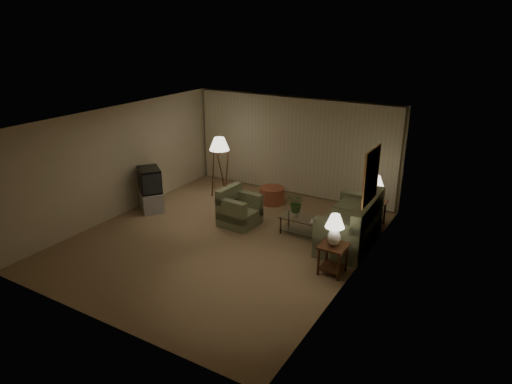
% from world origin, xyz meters
% --- Properties ---
extents(ground, '(7.00, 7.00, 0.00)m').
position_xyz_m(ground, '(0.00, 0.00, 0.00)').
color(ground, '#7E6045').
rests_on(ground, ground).
extents(room_shell, '(6.04, 7.02, 2.72)m').
position_xyz_m(room_shell, '(0.02, 1.51, 1.75)').
color(room_shell, beige).
rests_on(room_shell, ground).
extents(sofa, '(2.02, 1.14, 0.86)m').
position_xyz_m(sofa, '(2.50, 1.17, 0.43)').
color(sofa, gray).
rests_on(sofa, ground).
extents(armchair, '(0.94, 0.90, 0.71)m').
position_xyz_m(armchair, '(-0.08, 0.82, 0.35)').
color(armchair, gray).
rests_on(armchair, ground).
extents(side_table_near, '(0.51, 0.51, 0.60)m').
position_xyz_m(side_table_near, '(2.65, -0.18, 0.41)').
color(side_table_near, '#331B0D').
rests_on(side_table_near, ground).
extents(side_table_far, '(0.55, 0.46, 0.60)m').
position_xyz_m(side_table_far, '(2.65, 2.42, 0.41)').
color(side_table_far, '#331B0D').
rests_on(side_table_far, ground).
extents(table_lamp_near, '(0.37, 0.37, 0.63)m').
position_xyz_m(table_lamp_near, '(2.65, -0.18, 0.97)').
color(table_lamp_near, silver).
rests_on(table_lamp_near, side_table_near).
extents(table_lamp_far, '(0.36, 0.36, 0.63)m').
position_xyz_m(table_lamp_far, '(2.65, 2.42, 0.97)').
color(table_lamp_far, silver).
rests_on(table_lamp_far, side_table_far).
extents(coffee_table, '(1.01, 0.55, 0.41)m').
position_xyz_m(coffee_table, '(1.42, 1.07, 0.28)').
color(coffee_table, silver).
rests_on(coffee_table, ground).
extents(tv_cabinet, '(1.31, 1.30, 0.50)m').
position_xyz_m(tv_cabinet, '(-2.55, 0.46, 0.25)').
color(tv_cabinet, '#ACACAF').
rests_on(tv_cabinet, ground).
extents(crt_tv, '(1.19, 1.19, 0.61)m').
position_xyz_m(crt_tv, '(-2.55, 0.46, 0.80)').
color(crt_tv, black).
rests_on(crt_tv, tv_cabinet).
extents(floor_lamp, '(0.54, 0.54, 1.67)m').
position_xyz_m(floor_lamp, '(-1.54, 2.13, 0.87)').
color(floor_lamp, '#331B0D').
rests_on(floor_lamp, ground).
extents(ottoman, '(0.84, 0.84, 0.43)m').
position_xyz_m(ottoman, '(-0.08, 2.42, 0.22)').
color(ottoman, '#B05F3B').
rests_on(ottoman, ground).
extents(vase, '(0.16, 0.16, 0.14)m').
position_xyz_m(vase, '(1.27, 1.07, 0.49)').
color(vase, silver).
rests_on(vase, coffee_table).
extents(flowers, '(0.51, 0.48, 0.46)m').
position_xyz_m(flowers, '(1.27, 1.07, 0.78)').
color(flowers, '#436B2F').
rests_on(flowers, vase).
extents(book, '(0.21, 0.26, 0.02)m').
position_xyz_m(book, '(1.67, 0.97, 0.42)').
color(book, olive).
rests_on(book, coffee_table).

